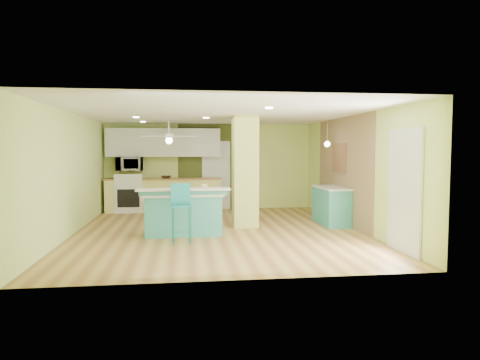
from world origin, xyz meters
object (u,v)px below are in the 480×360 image
at_px(side_counter, 331,205).
at_px(bar_stool, 181,203).
at_px(peninsula, 183,213).
at_px(canister, 204,189).
at_px(fruit_bowl, 166,177).

bearing_deg(side_counter, bar_stool, -155.19).
xyz_separation_m(peninsula, bar_stool, (-0.04, -0.77, 0.29)).
height_order(peninsula, canister, canister).
distance_m(peninsula, side_counter, 3.54).
xyz_separation_m(bar_stool, fruit_bowl, (-0.46, 4.19, 0.23)).
height_order(peninsula, fruit_bowl, fruit_bowl).
relative_size(side_counter, canister, 7.39).
bearing_deg(peninsula, bar_stool, -94.24).
bearing_deg(peninsula, fruit_bowl, 96.83).
height_order(side_counter, fruit_bowl, fruit_bowl).
xyz_separation_m(peninsula, fruit_bowl, (-0.50, 3.42, 0.52)).
xyz_separation_m(side_counter, fruit_bowl, (-3.93, 2.59, 0.54)).
distance_m(peninsula, bar_stool, 0.83).
distance_m(bar_stool, side_counter, 3.84).
bearing_deg(peninsula, canister, -6.78).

